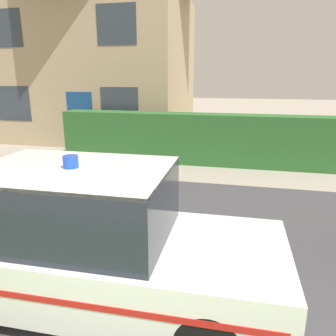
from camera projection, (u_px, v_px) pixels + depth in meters
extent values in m
cube|color=#424247|center=(187.00, 240.00, 5.51)|extent=(28.00, 6.18, 0.01)
cube|color=#2D662D|center=(193.00, 139.00, 10.21)|extent=(8.40, 0.78, 1.55)
cylinder|color=black|center=(218.00, 257.00, 4.40)|extent=(0.64, 0.21, 0.64)
cylinder|color=black|center=(46.00, 238.00, 4.92)|extent=(0.64, 0.21, 0.64)
cube|color=white|center=(107.00, 262.00, 3.91)|extent=(4.16, 1.74, 0.70)
cube|color=#232833|center=(74.00, 201.00, 3.77)|extent=(2.21, 1.54, 0.79)
cube|color=white|center=(71.00, 169.00, 3.67)|extent=(2.21, 1.54, 0.04)
cube|color=red|center=(72.00, 304.00, 3.10)|extent=(3.93, 0.06, 0.07)
cube|color=red|center=(129.00, 227.00, 4.69)|extent=(3.93, 0.06, 0.07)
cylinder|color=blue|center=(71.00, 162.00, 3.65)|extent=(0.17, 0.17, 0.14)
cube|color=tan|center=(96.00, 70.00, 14.49)|extent=(7.82, 5.85, 5.83)
cube|color=navy|center=(81.00, 121.00, 12.12)|extent=(1.00, 0.02, 2.10)
cube|color=#333D47|center=(14.00, 104.00, 12.54)|extent=(1.40, 0.02, 1.30)
cube|color=#333D47|center=(119.00, 106.00, 11.63)|extent=(1.40, 0.02, 1.30)
cube|color=#333D47|center=(4.00, 28.00, 11.81)|extent=(1.40, 0.02, 1.30)
cube|color=#333D47|center=(116.00, 24.00, 10.89)|extent=(1.40, 0.02, 1.30)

